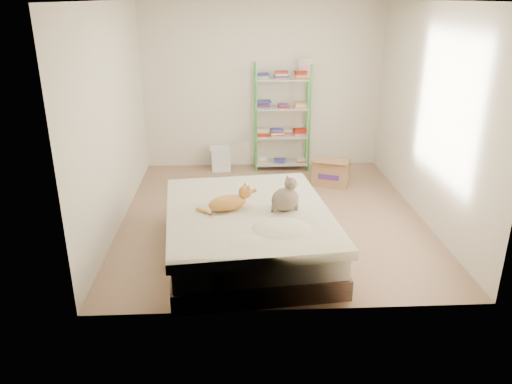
{
  "coord_description": "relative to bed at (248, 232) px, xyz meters",
  "views": [
    {
      "loc": [
        -0.5,
        -5.89,
        2.64
      ],
      "look_at": [
        -0.24,
        -0.75,
        0.62
      ],
      "focal_mm": 35.0,
      "sensor_mm": 36.0,
      "label": 1
    }
  ],
  "objects": [
    {
      "name": "bed",
      "position": [
        0.0,
        0.0,
        0.0
      ],
      "size": [
        1.9,
        2.28,
        0.54
      ],
      "rotation": [
        0.0,
        0.0,
        0.1
      ],
      "color": "brown",
      "rests_on": "ground"
    },
    {
      "name": "white_bin",
      "position": [
        -0.34,
        2.9,
        -0.08
      ],
      "size": [
        0.35,
        0.31,
        0.38
      ],
      "rotation": [
        0.0,
        0.0,
        0.08
      ],
      "color": "silver",
      "rests_on": "ground"
    },
    {
      "name": "grey_cat",
      "position": [
        0.39,
        -0.04,
        0.45
      ],
      "size": [
        0.39,
        0.36,
        0.36
      ],
      "primitive_type": null,
      "rotation": [
        0.0,
        0.0,
        1.94
      ],
      "color": "gray",
      "rests_on": "bed"
    },
    {
      "name": "room",
      "position": [
        0.34,
        1.05,
        1.03
      ],
      "size": [
        3.81,
        4.21,
        2.61
      ],
      "color": "#9E7A55",
      "rests_on": "ground"
    },
    {
      "name": "cardboard_box",
      "position": [
        1.32,
        2.17,
        -0.09
      ],
      "size": [
        0.62,
        0.63,
        0.41
      ],
      "rotation": [
        0.0,
        0.0,
        -0.36
      ],
      "color": "#A37545",
      "rests_on": "ground"
    },
    {
      "name": "orange_cat",
      "position": [
        -0.22,
        0.0,
        0.37
      ],
      "size": [
        0.56,
        0.44,
        0.2
      ],
      "primitive_type": null,
      "rotation": [
        0.0,
        0.0,
        0.41
      ],
      "color": "gold",
      "rests_on": "bed"
    },
    {
      "name": "shelf_unit",
      "position": [
        0.65,
        2.93,
        0.55
      ],
      "size": [
        0.92,
        0.36,
        1.74
      ],
      "color": "green",
      "rests_on": "ground"
    }
  ]
}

